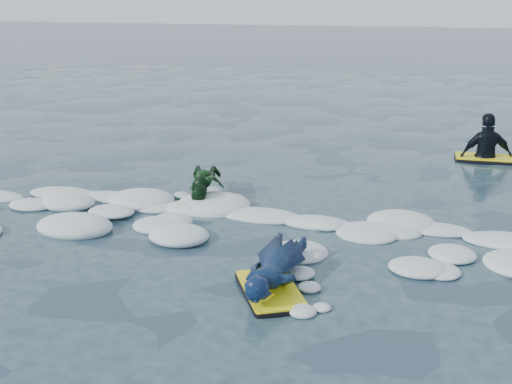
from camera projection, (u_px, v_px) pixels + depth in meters
The scene contains 5 objects.
ground at pixel (197, 251), 8.67m from camera, with size 120.00×120.00×0.00m, color #1A2E3E.
foam_band at pixel (221, 226), 9.62m from camera, with size 12.00×3.10×0.30m, color silver, non-canonical shape.
prone_woman_unit at pixel (275, 269), 7.57m from camera, with size 1.10×1.77×0.45m.
prone_child_unit at pixel (206, 185), 10.73m from camera, with size 0.87×1.39×0.51m.
waiting_rider_unit at pixel (486, 157), 13.30m from camera, with size 1.24×0.70×1.85m.
Camera 1 is at (2.90, -7.54, 3.36)m, focal length 45.00 mm.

